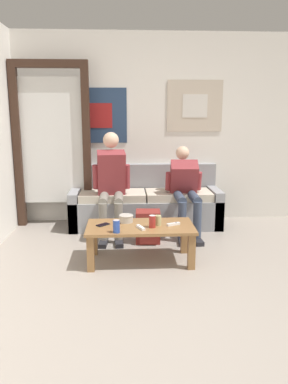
% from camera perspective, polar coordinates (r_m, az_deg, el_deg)
% --- Properties ---
extents(ground_plane, '(18.00, 18.00, 0.00)m').
position_cam_1_polar(ground_plane, '(2.85, 7.44, -20.03)').
color(ground_plane, gray).
extents(wall_back, '(10.00, 0.07, 2.55)m').
position_cam_1_polar(wall_back, '(5.23, 2.06, 9.57)').
color(wall_back, white).
rests_on(wall_back, ground_plane).
extents(door_frame, '(1.00, 0.10, 2.15)m').
position_cam_1_polar(door_frame, '(5.08, -13.86, 8.27)').
color(door_frame, '#382319').
rests_on(door_frame, ground_plane).
extents(couch, '(1.98, 0.65, 0.80)m').
position_cam_1_polar(couch, '(5.04, 0.20, -1.98)').
color(couch, gray).
rests_on(couch, ground_plane).
extents(coffee_table, '(1.09, 0.55, 0.38)m').
position_cam_1_polar(coffee_table, '(3.82, -0.57, -6.11)').
color(coffee_table, olive).
rests_on(coffee_table, ground_plane).
extents(person_seated_adult, '(0.47, 0.84, 1.26)m').
position_cam_1_polar(person_seated_adult, '(4.63, -5.03, 1.73)').
color(person_seated_adult, gray).
rests_on(person_seated_adult, ground_plane).
extents(person_seated_teen, '(0.47, 0.92, 1.07)m').
position_cam_1_polar(person_seated_teen, '(4.71, 6.30, 0.76)').
color(person_seated_teen, '#384256').
rests_on(person_seated_teen, ground_plane).
extents(backpack, '(0.30, 0.28, 0.38)m').
position_cam_1_polar(backpack, '(4.42, 0.60, -5.40)').
color(backpack, maroon).
rests_on(backpack, ground_plane).
extents(ceramic_bowl, '(0.15, 0.15, 0.08)m').
position_cam_1_polar(ceramic_bowl, '(3.91, -2.73, -3.98)').
color(ceramic_bowl, '#B7B2A8').
rests_on(ceramic_bowl, coffee_table).
extents(pillar_candle, '(0.07, 0.07, 0.11)m').
position_cam_1_polar(pillar_candle, '(3.80, 2.14, -4.34)').
color(pillar_candle, tan).
rests_on(pillar_candle, coffee_table).
extents(drink_can_blue, '(0.07, 0.07, 0.12)m').
position_cam_1_polar(drink_can_blue, '(3.57, -4.22, -5.24)').
color(drink_can_blue, '#28479E').
rests_on(drink_can_blue, coffee_table).
extents(drink_can_red, '(0.07, 0.07, 0.12)m').
position_cam_1_polar(drink_can_red, '(3.72, 1.28, -4.51)').
color(drink_can_red, maroon).
rests_on(drink_can_red, coffee_table).
extents(game_controller_near_left, '(0.09, 0.15, 0.03)m').
position_cam_1_polar(game_controller_near_left, '(3.70, -0.51, -5.43)').
color(game_controller_near_left, white).
rests_on(game_controller_near_left, coffee_table).
extents(game_controller_near_right, '(0.15, 0.09, 0.03)m').
position_cam_1_polar(game_controller_near_right, '(3.82, 4.49, -4.90)').
color(game_controller_near_right, white).
rests_on(game_controller_near_right, coffee_table).
extents(cell_phone, '(0.14, 0.14, 0.01)m').
position_cam_1_polar(cell_phone, '(3.83, -6.28, -4.97)').
color(cell_phone, black).
rests_on(cell_phone, coffee_table).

